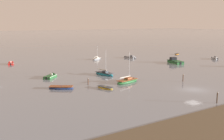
% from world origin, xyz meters
% --- Properties ---
extents(ground_plane, '(800.00, 800.00, 0.00)m').
position_xyz_m(ground_plane, '(0.00, 0.00, 0.00)').
color(ground_plane, gray).
extents(sailboat_moored_0, '(4.51, 3.37, 4.94)m').
position_xyz_m(sailboat_moored_0, '(6.00, 46.21, 0.21)').
color(sailboat_moored_0, gray).
rests_on(sailboat_moored_0, ground).
extents(sailboat_moored_1, '(6.10, 3.07, 6.55)m').
position_xyz_m(sailboat_moored_1, '(-6.69, 11.68, 0.28)').
color(sailboat_moored_1, '#23602D').
rests_on(sailboat_moored_1, ground).
extents(motorboat_moored_1, '(2.52, 4.49, 1.46)m').
position_xyz_m(motorboat_moored_1, '(-20.63, 51.29, 0.20)').
color(motorboat_moored_1, red).
rests_on(motorboat_moored_1, ground).
extents(motorboat_moored_2, '(4.53, 4.54, 1.63)m').
position_xyz_m(motorboat_moored_2, '(39.47, 24.69, 0.22)').
color(motorboat_moored_2, gray).
rests_on(motorboat_moored_2, ground).
extents(motorboat_moored_3, '(2.74, 4.97, 1.62)m').
position_xyz_m(motorboat_moored_3, '(17.79, 42.51, 0.22)').
color(motorboat_moored_3, gray).
rests_on(motorboat_moored_3, ground).
extents(sailboat_moored_2, '(2.80, 5.86, 6.31)m').
position_xyz_m(sailboat_moored_2, '(-6.32, 21.34, 0.27)').
color(sailboat_moored_2, '#197084').
rests_on(sailboat_moored_2, ground).
extents(motorboat_moored_4, '(3.94, 7.10, 2.56)m').
position_xyz_m(motorboat_moored_4, '(21.97, 26.60, 0.39)').
color(motorboat_moored_4, '#23602D').
rests_on(motorboat_moored_4, ground).
extents(rowboat_moored_2, '(2.15, 3.73, 0.56)m').
position_xyz_m(rowboat_moored_2, '(-13.29, 9.72, 0.15)').
color(rowboat_moored_2, gold).
rests_on(rowboat_moored_2, ground).
extents(rowboat_moored_3, '(3.26, 2.29, 0.49)m').
position_xyz_m(rowboat_moored_3, '(39.58, 42.01, 0.13)').
color(rowboat_moored_3, orange).
rests_on(rowboat_moored_3, ground).
extents(rowboat_moored_5, '(4.73, 4.06, 0.74)m').
position_xyz_m(rowboat_moored_5, '(-20.28, 14.10, 0.20)').
color(rowboat_moored_5, navy).
rests_on(rowboat_moored_5, ground).
extents(motorboat_moored_6, '(4.31, 4.25, 1.54)m').
position_xyz_m(motorboat_moored_6, '(-17.84, 25.49, 0.21)').
color(motorboat_moored_6, '#23602D').
rests_on(motorboat_moored_6, ground).
extents(mooring_post_near, '(0.22, 0.22, 1.95)m').
position_xyz_m(mooring_post_near, '(-3.87, -7.73, 0.83)').
color(mooring_post_near, '#463323').
rests_on(mooring_post_near, ground).
extents(mooring_post_left, '(0.22, 0.22, 1.79)m').
position_xyz_m(mooring_post_left, '(3.78, 6.17, 0.77)').
color(mooring_post_left, '#4E3323').
rests_on(mooring_post_left, ground).
extents(mooring_post_right, '(0.22, 0.22, 1.54)m').
position_xyz_m(mooring_post_right, '(-14.37, 14.45, 0.67)').
color(mooring_post_right, '#513323').
rests_on(mooring_post_right, ground).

